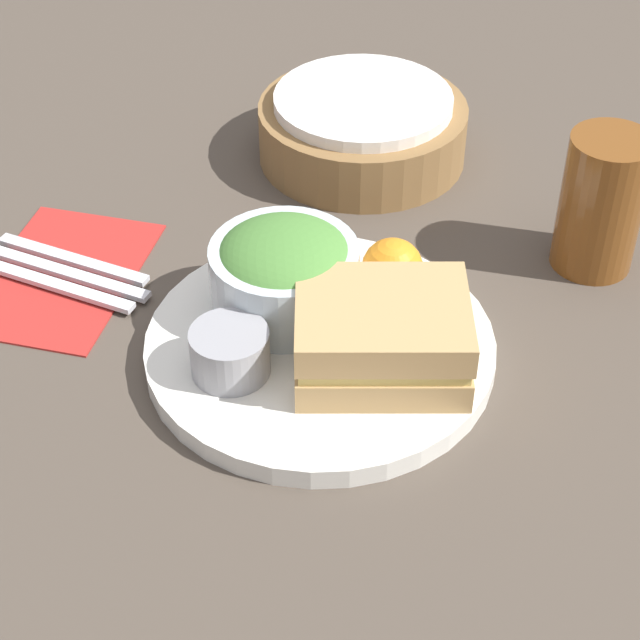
{
  "coord_description": "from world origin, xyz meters",
  "views": [
    {
      "loc": [
        0.15,
        -0.61,
        0.58
      ],
      "look_at": [
        0.0,
        0.0,
        0.04
      ],
      "focal_mm": 60.0,
      "sensor_mm": 36.0,
      "label": 1
    }
  ],
  "objects_px": {
    "fork": "(48,283)",
    "spoon": "(72,259)",
    "sandwich": "(382,336)",
    "knife": "(61,271)",
    "dressing_cup": "(230,352)",
    "salad_bowl": "(284,270)",
    "drink_glass": "(601,203)",
    "bread_basket": "(362,128)",
    "plate": "(320,348)"
  },
  "relations": [
    {
      "from": "drink_glass",
      "to": "bread_basket",
      "type": "distance_m",
      "value": 0.26
    },
    {
      "from": "salad_bowl",
      "to": "spoon",
      "type": "bearing_deg",
      "value": 172.02
    },
    {
      "from": "drink_glass",
      "to": "spoon",
      "type": "xyz_separation_m",
      "value": [
        -0.44,
        -0.12,
        -0.06
      ]
    },
    {
      "from": "plate",
      "to": "sandwich",
      "type": "distance_m",
      "value": 0.07
    },
    {
      "from": "fork",
      "to": "spoon",
      "type": "height_order",
      "value": "same"
    },
    {
      "from": "knife",
      "to": "spoon",
      "type": "bearing_deg",
      "value": -90.0
    },
    {
      "from": "sandwich",
      "to": "salad_bowl",
      "type": "relative_size",
      "value": 1.25
    },
    {
      "from": "fork",
      "to": "bread_basket",
      "type": "bearing_deg",
      "value": -117.89
    },
    {
      "from": "plate",
      "to": "spoon",
      "type": "height_order",
      "value": "plate"
    },
    {
      "from": "salad_bowl",
      "to": "knife",
      "type": "height_order",
      "value": "salad_bowl"
    },
    {
      "from": "sandwich",
      "to": "dressing_cup",
      "type": "bearing_deg",
      "value": -163.23
    },
    {
      "from": "sandwich",
      "to": "salad_bowl",
      "type": "height_order",
      "value": "salad_bowl"
    },
    {
      "from": "dressing_cup",
      "to": "knife",
      "type": "relative_size",
      "value": 0.34
    },
    {
      "from": "sandwich",
      "to": "dressing_cup",
      "type": "distance_m",
      "value": 0.11
    },
    {
      "from": "dressing_cup",
      "to": "fork",
      "type": "bearing_deg",
      "value": 157.69
    },
    {
      "from": "plate",
      "to": "drink_glass",
      "type": "bearing_deg",
      "value": 41.32
    },
    {
      "from": "bread_basket",
      "to": "knife",
      "type": "bearing_deg",
      "value": -129.71
    },
    {
      "from": "plate",
      "to": "salad_bowl",
      "type": "xyz_separation_m",
      "value": [
        -0.04,
        0.03,
        0.05
      ]
    },
    {
      "from": "plate",
      "to": "bread_basket",
      "type": "relative_size",
      "value": 1.34
    },
    {
      "from": "plate",
      "to": "drink_glass",
      "type": "height_order",
      "value": "drink_glass"
    },
    {
      "from": "salad_bowl",
      "to": "bread_basket",
      "type": "xyz_separation_m",
      "value": [
        0.01,
        0.27,
        -0.02
      ]
    },
    {
      "from": "knife",
      "to": "drink_glass",
      "type": "bearing_deg",
      "value": -152.98
    },
    {
      "from": "fork",
      "to": "spoon",
      "type": "distance_m",
      "value": 0.04
    },
    {
      "from": "dressing_cup",
      "to": "knife",
      "type": "distance_m",
      "value": 0.21
    },
    {
      "from": "knife",
      "to": "salad_bowl",
      "type": "bearing_deg",
      "value": -172.6
    },
    {
      "from": "bread_basket",
      "to": "fork",
      "type": "distance_m",
      "value": 0.35
    },
    {
      "from": "bread_basket",
      "to": "plate",
      "type": "bearing_deg",
      "value": -84.07
    },
    {
      "from": "salad_bowl",
      "to": "knife",
      "type": "xyz_separation_m",
      "value": [
        -0.21,
        0.01,
        -0.05
      ]
    },
    {
      "from": "bread_basket",
      "to": "spoon",
      "type": "bearing_deg",
      "value": -131.31
    },
    {
      "from": "fork",
      "to": "knife",
      "type": "xyz_separation_m",
      "value": [
        0.0,
        0.02,
        0.0
      ]
    },
    {
      "from": "sandwich",
      "to": "spoon",
      "type": "height_order",
      "value": "sandwich"
    },
    {
      "from": "bread_basket",
      "to": "knife",
      "type": "xyz_separation_m",
      "value": [
        -0.21,
        -0.26,
        -0.03
      ]
    },
    {
      "from": "sandwich",
      "to": "salad_bowl",
      "type": "distance_m",
      "value": 0.1
    },
    {
      "from": "salad_bowl",
      "to": "bread_basket",
      "type": "height_order",
      "value": "salad_bowl"
    },
    {
      "from": "sandwich",
      "to": "knife",
      "type": "distance_m",
      "value": 0.3
    },
    {
      "from": "drink_glass",
      "to": "bread_basket",
      "type": "bearing_deg",
      "value": 152.37
    },
    {
      "from": "drink_glass",
      "to": "knife",
      "type": "relative_size",
      "value": 0.71
    },
    {
      "from": "dressing_cup",
      "to": "spoon",
      "type": "relative_size",
      "value": 0.4
    },
    {
      "from": "sandwich",
      "to": "knife",
      "type": "xyz_separation_m",
      "value": [
        -0.3,
        0.06,
        -0.04
      ]
    },
    {
      "from": "drink_glass",
      "to": "knife",
      "type": "distance_m",
      "value": 0.47
    },
    {
      "from": "sandwich",
      "to": "drink_glass",
      "type": "distance_m",
      "value": 0.25
    },
    {
      "from": "bread_basket",
      "to": "salad_bowl",
      "type": "bearing_deg",
      "value": -91.42
    },
    {
      "from": "salad_bowl",
      "to": "fork",
      "type": "height_order",
      "value": "salad_bowl"
    },
    {
      "from": "fork",
      "to": "knife",
      "type": "height_order",
      "value": "same"
    },
    {
      "from": "salad_bowl",
      "to": "bread_basket",
      "type": "bearing_deg",
      "value": 88.58
    },
    {
      "from": "sandwich",
      "to": "dressing_cup",
      "type": "xyz_separation_m",
      "value": [
        -0.11,
        -0.03,
        -0.01
      ]
    },
    {
      "from": "plate",
      "to": "bread_basket",
      "type": "height_order",
      "value": "bread_basket"
    },
    {
      "from": "salad_bowl",
      "to": "fork",
      "type": "distance_m",
      "value": 0.21
    },
    {
      "from": "knife",
      "to": "plate",
      "type": "bearing_deg",
      "value": 180.0
    },
    {
      "from": "sandwich",
      "to": "salad_bowl",
      "type": "xyz_separation_m",
      "value": [
        -0.09,
        0.05,
        0.01
      ]
    }
  ]
}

